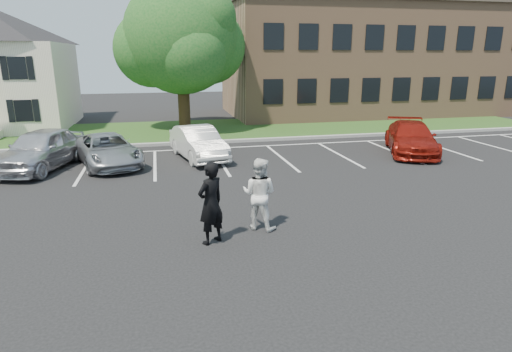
# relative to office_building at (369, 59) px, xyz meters

# --- Properties ---
(ground_plane) EXTENTS (90.00, 90.00, 0.00)m
(ground_plane) POSITION_rel_office_building_xyz_m (-14.00, -21.99, -4.16)
(ground_plane) COLOR black
(ground_plane) RESTS_ON ground
(curb) EXTENTS (40.00, 0.30, 0.15)m
(curb) POSITION_rel_office_building_xyz_m (-14.00, -9.99, -4.08)
(curb) COLOR gray
(curb) RESTS_ON ground
(grass_strip) EXTENTS (44.00, 8.00, 0.08)m
(grass_strip) POSITION_rel_office_building_xyz_m (-14.00, -5.99, -4.12)
(grass_strip) COLOR #254A1C
(grass_strip) RESTS_ON ground
(stall_lines) EXTENTS (34.00, 5.36, 0.01)m
(stall_lines) POSITION_rel_office_building_xyz_m (-12.60, -13.04, -4.15)
(stall_lines) COLOR silver
(stall_lines) RESTS_ON ground
(office_building) EXTENTS (22.40, 10.40, 8.30)m
(office_building) POSITION_rel_office_building_xyz_m (0.00, 0.00, 0.00)
(office_building) COLOR #A07454
(office_building) RESTS_ON ground
(tree) EXTENTS (7.80, 7.20, 8.80)m
(tree) POSITION_rel_office_building_xyz_m (-14.88, -5.59, 1.19)
(tree) COLOR black
(tree) RESTS_ON ground
(man_black_suit) EXTENTS (0.90, 0.84, 2.06)m
(man_black_suit) POSITION_rel_office_building_xyz_m (-15.43, -22.34, -3.13)
(man_black_suit) COLOR black
(man_black_suit) RESTS_ON ground
(man_white_shirt) EXTENTS (1.18, 1.12, 1.93)m
(man_white_shirt) POSITION_rel_office_building_xyz_m (-14.08, -21.71, -3.19)
(man_white_shirt) COLOR white
(man_white_shirt) RESTS_ON ground
(car_silver_west) EXTENTS (3.34, 5.17, 1.64)m
(car_silver_west) POSITION_rel_office_building_xyz_m (-21.23, -13.69, -3.34)
(car_silver_west) COLOR silver
(car_silver_west) RESTS_ON ground
(car_silver_minivan) EXTENTS (3.46, 5.10, 1.30)m
(car_silver_minivan) POSITION_rel_office_building_xyz_m (-18.70, -13.64, -3.51)
(car_silver_minivan) COLOR #A0A2A8
(car_silver_minivan) RESTS_ON ground
(car_white_sedan) EXTENTS (2.43, 4.56, 1.43)m
(car_white_sedan) POSITION_rel_office_building_xyz_m (-14.87, -13.28, -3.44)
(car_white_sedan) COLOR silver
(car_white_sedan) RESTS_ON ground
(car_red_compact) EXTENTS (3.80, 5.34, 1.44)m
(car_red_compact) POSITION_rel_office_building_xyz_m (-4.96, -14.36, -3.44)
(car_red_compact) COLOR maroon
(car_red_compact) RESTS_ON ground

